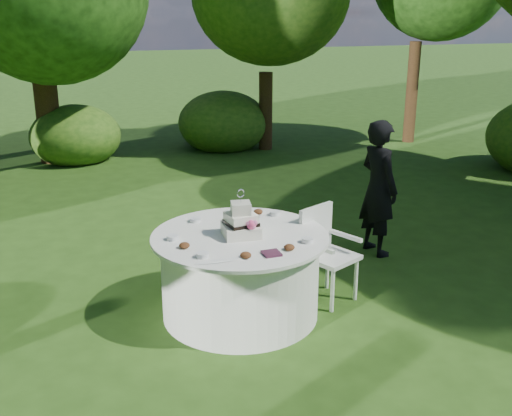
{
  "coord_description": "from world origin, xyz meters",
  "views": [
    {
      "loc": [
        -1.51,
        -4.67,
        2.62
      ],
      "look_at": [
        0.15,
        0.0,
        1.0
      ],
      "focal_mm": 42.0,
      "sensor_mm": 36.0,
      "label": 1
    }
  ],
  "objects_px": {
    "table": "(240,275)",
    "guest": "(378,188)",
    "cake": "(241,223)",
    "napkins": "(271,253)",
    "chair": "(324,247)"
  },
  "relations": [
    {
      "from": "guest",
      "to": "table",
      "type": "xyz_separation_m",
      "value": [
        -1.92,
        -0.9,
        -0.38
      ]
    },
    {
      "from": "napkins",
      "to": "cake",
      "type": "bearing_deg",
      "value": 100.96
    },
    {
      "from": "napkins",
      "to": "guest",
      "type": "bearing_deg",
      "value": 37.82
    },
    {
      "from": "guest",
      "to": "napkins",
      "type": "bearing_deg",
      "value": 121.0
    },
    {
      "from": "napkins",
      "to": "chair",
      "type": "distance_m",
      "value": 0.98
    },
    {
      "from": "cake",
      "to": "chair",
      "type": "bearing_deg",
      "value": 5.62
    },
    {
      "from": "cake",
      "to": "table",
      "type": "bearing_deg",
      "value": 105.48
    },
    {
      "from": "napkins",
      "to": "chair",
      "type": "xyz_separation_m",
      "value": [
        0.76,
        0.57,
        -0.26
      ]
    },
    {
      "from": "table",
      "to": "cake",
      "type": "xyz_separation_m",
      "value": [
        0.01,
        -0.02,
        0.5
      ]
    },
    {
      "from": "table",
      "to": "guest",
      "type": "bearing_deg",
      "value": 25.12
    },
    {
      "from": "napkins",
      "to": "cake",
      "type": "height_order",
      "value": "cake"
    },
    {
      "from": "cake",
      "to": "napkins",
      "type": "bearing_deg",
      "value": -79.04
    },
    {
      "from": "table",
      "to": "cake",
      "type": "relative_size",
      "value": 3.68
    },
    {
      "from": "napkins",
      "to": "guest",
      "type": "distance_m",
      "value": 2.3
    },
    {
      "from": "napkins",
      "to": "guest",
      "type": "xyz_separation_m",
      "value": [
        1.82,
        1.41,
        -0.01
      ]
    }
  ]
}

